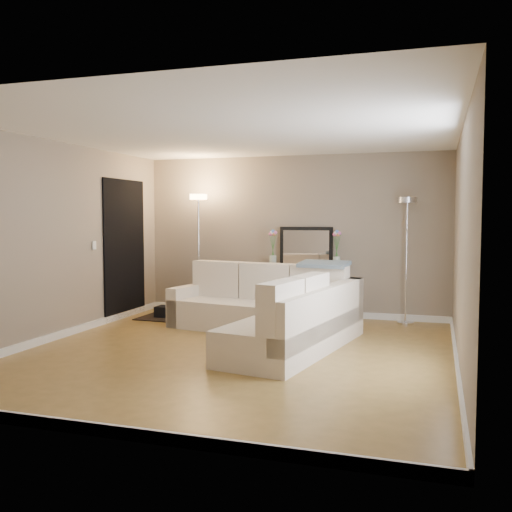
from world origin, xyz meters
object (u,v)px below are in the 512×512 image
(sectional_sofa, at_px, (272,312))
(floor_lamp_unlit, at_px, (407,235))
(console_table, at_px, (300,291))
(floor_lamp_lit, at_px, (199,230))

(sectional_sofa, distance_m, floor_lamp_unlit, 2.49)
(console_table, relative_size, floor_lamp_unlit, 0.64)
(sectional_sofa, distance_m, console_table, 1.64)
(sectional_sofa, xyz_separation_m, floor_lamp_unlit, (1.63, 1.59, 1.00))
(floor_lamp_unlit, bearing_deg, console_table, 178.40)
(sectional_sofa, bearing_deg, floor_lamp_lit, 139.11)
(sectional_sofa, relative_size, floor_lamp_lit, 1.51)
(sectional_sofa, distance_m, floor_lamp_lit, 2.45)
(sectional_sofa, xyz_separation_m, floor_lamp_lit, (-1.67, 1.45, 1.05))
(console_table, distance_m, floor_lamp_unlit, 1.89)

